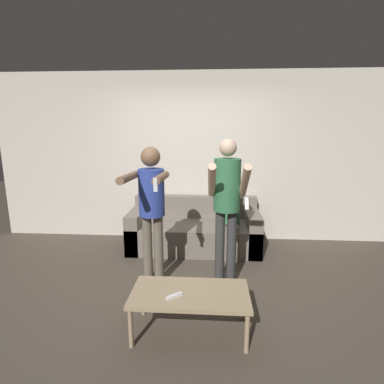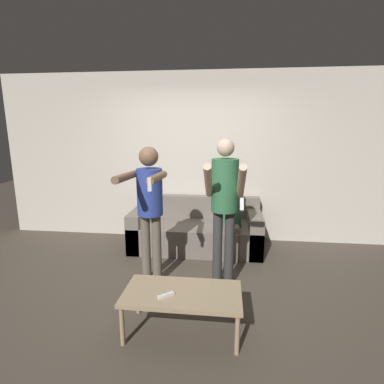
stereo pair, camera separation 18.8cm
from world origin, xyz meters
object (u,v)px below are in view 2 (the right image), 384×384
coffee_table (182,296)px  remote_on_table (166,295)px  person_seated (232,213)px  couch (196,231)px  person_standing_left (149,200)px  person_standing_right (224,199)px

coffee_table → remote_on_table: remote_on_table is taller
person_seated → coffee_table: 1.88m
couch → person_seated: bearing=-19.7°
person_standing_left → person_seated: (0.96, 0.95, -0.40)m
couch → remote_on_table: couch is taller
couch → coffee_table: couch is taller
person_seated → couch: bearing=160.3°
couch → person_standing_left: size_ratio=1.21×
coffee_table → remote_on_table: (-0.13, -0.09, 0.05)m
coffee_table → remote_on_table: size_ratio=7.54×
person_seated → coffee_table: bearing=-104.3°
person_seated → coffee_table: person_seated is taller
couch → person_standing_right: person_standing_right is taller
person_standing_left → remote_on_table: 1.18m
person_standing_right → remote_on_table: person_standing_right is taller
person_standing_left → couch: bearing=69.5°
person_standing_right → coffee_table: person_standing_right is taller
couch → person_standing_right: bearing=-69.3°
person_seated → remote_on_table: bearing=-107.2°
person_standing_right → coffee_table: bearing=-112.1°
person_standing_left → person_standing_right: bearing=0.7°
couch → remote_on_table: 2.09m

